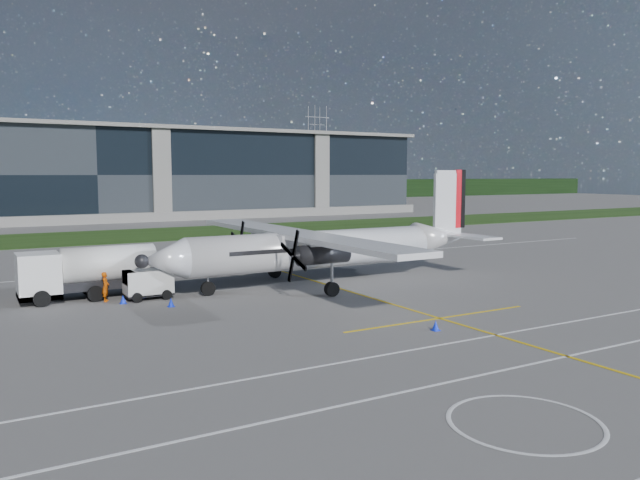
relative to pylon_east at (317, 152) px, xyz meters
name	(u,v)px	position (x,y,z in m)	size (l,w,h in m)	color
ground	(151,241)	(-85.00, -110.00, -15.00)	(400.00, 400.00, 0.00)	#605D5B
grass_strip	(134,235)	(-85.00, -102.00, -14.98)	(400.00, 18.00, 0.04)	#1C3A0F
terminal_building	(86,175)	(-85.00, -70.00, -7.50)	(120.00, 20.00, 15.00)	black
tree_line	(44,193)	(-85.00, -10.00, -12.00)	(400.00, 6.00, 6.00)	black
pylon_east	(317,152)	(0.00, 0.00, 0.00)	(9.00, 4.60, 30.00)	gray
yellow_taxiway_centerline	(297,276)	(-82.00, -140.00, -14.99)	(0.20, 70.00, 0.01)	yellow
white_lane_line	(516,367)	(-85.00, -164.00, -14.99)	(90.00, 0.15, 0.01)	white
turboprop_aircraft	(325,227)	(-81.93, -143.92, -11.03)	(25.53, 26.48, 7.94)	white
fuel_tanker_truck	(78,273)	(-97.63, -141.08, -13.41)	(8.48, 2.76, 3.18)	white
baggage_tug	(148,284)	(-93.93, -143.02, -14.11)	(2.98, 1.79, 1.79)	silver
ground_crew_person	(105,285)	(-96.36, -142.58, -13.98)	(0.83, 0.59, 2.04)	#F25907
safety_cone_nose_port	(171,302)	(-93.42, -145.98, -14.75)	(0.36, 0.36, 0.50)	#0E2AF3
safety_cone_stbdwing	(214,260)	(-85.03, -130.45, -14.75)	(0.36, 0.36, 0.50)	#0E2AF3
safety_cone_fwd	(123,299)	(-95.62, -143.72, -14.75)	(0.36, 0.36, 0.50)	#0E2AF3
safety_cone_nose_stbd	(142,294)	(-94.20, -142.58, -14.75)	(0.36, 0.36, 0.50)	#0E2AF3
safety_cone_portwing	(436,325)	(-83.88, -157.87, -14.75)	(0.36, 0.36, 0.50)	#0E2AF3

